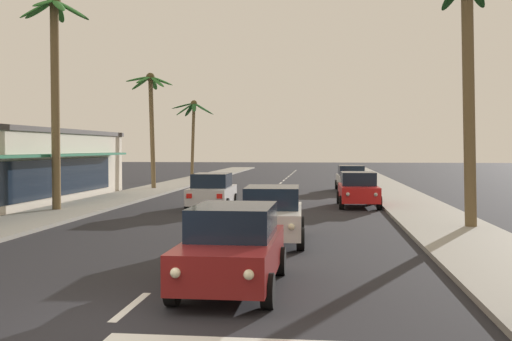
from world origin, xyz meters
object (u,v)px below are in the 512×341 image
sedan_third_in_queue (272,214)px  palm_right_second (468,59)px  sedan_parked_mid_kerb (358,189)px  palm_left_second (55,67)px  sedan_oncoming_far (212,191)px  sedan_lead_at_stop_bar (233,247)px  sedan_parked_nearest_kerb (351,178)px  palm_left_third (151,104)px  palm_left_farthest (194,118)px

sedan_third_in_queue → palm_right_second: size_ratio=0.50×
sedan_parked_mid_kerb → palm_right_second: 10.07m
sedan_parked_mid_kerb → palm_left_second: size_ratio=0.47×
sedan_oncoming_far → palm_left_second: (-6.61, -2.11, 5.57)m
sedan_lead_at_stop_bar → sedan_third_in_queue: size_ratio=0.99×
sedan_third_in_queue → sedan_oncoming_far: size_ratio=1.00×
sedan_lead_at_stop_bar → sedan_parked_nearest_kerb: same height
sedan_lead_at_stop_bar → sedan_oncoming_far: (-3.31, 15.50, 0.00)m
sedan_parked_nearest_kerb → palm_right_second: size_ratio=0.50×
sedan_oncoming_far → sedan_parked_mid_kerb: 7.12m
palm_left_third → sedan_third_in_queue: bearing=-65.1°
sedan_oncoming_far → palm_right_second: (10.07, -6.03, 5.07)m
sedan_parked_nearest_kerb → palm_right_second: palm_right_second is taller
sedan_parked_nearest_kerb → sedan_parked_mid_kerb: bearing=-90.8°
palm_right_second → sedan_oncoming_far: bearing=149.1°
sedan_parked_nearest_kerb → palm_left_second: (-13.59, -15.11, 5.57)m
sedan_oncoming_far → palm_left_third: palm_left_third is taller
sedan_lead_at_stop_bar → palm_left_third: bearing=109.4°
sedan_lead_at_stop_bar → palm_left_second: (-9.91, 13.39, 5.57)m
sedan_oncoming_far → sedan_third_in_queue: bearing=-69.2°
sedan_parked_nearest_kerb → palm_left_third: bearing=-177.0°
sedan_lead_at_stop_bar → sedan_oncoming_far: same height
sedan_oncoming_far → sedan_parked_nearest_kerb: (6.98, 12.99, 0.00)m
sedan_parked_nearest_kerb → palm_left_second: bearing=-132.0°
sedan_parked_mid_kerb → palm_left_farthest: (-13.50, 24.62, 4.72)m
palm_left_third → sedan_parked_nearest_kerb: bearing=3.0°
sedan_lead_at_stop_bar → sedan_third_in_queue: (0.29, 6.06, 0.00)m
sedan_oncoming_far → palm_right_second: size_ratio=0.49×
sedan_third_in_queue → palm_left_farthest: 37.84m
sedan_lead_at_stop_bar → sedan_oncoming_far: size_ratio=1.00×
sedan_third_in_queue → palm_right_second: (6.47, 3.42, 5.07)m
sedan_parked_mid_kerb → palm_left_third: size_ratio=0.56×
palm_left_third → palm_left_farthest: size_ratio=1.10×
sedan_oncoming_far → sedan_parked_mid_kerb: size_ratio=1.00×
sedan_third_in_queue → sedan_oncoming_far: bearing=110.8°
palm_left_second → sedan_oncoming_far: bearing=17.7°
sedan_lead_at_stop_bar → sedan_oncoming_far: 15.85m
sedan_oncoming_far → palm_left_farthest: 27.89m
sedan_third_in_queue → palm_left_third: size_ratio=0.57×
sedan_third_in_queue → palm_left_third: bearing=114.9°
palm_left_farthest → sedan_lead_at_stop_bar: bearing=-76.7°
sedan_oncoming_far → palm_left_third: bearing=117.8°
sedan_third_in_queue → palm_left_second: (-10.20, 7.33, 5.57)m
sedan_parked_nearest_kerb → palm_left_second: palm_left_second is taller
palm_right_second → palm_left_third: bearing=132.1°
sedan_parked_mid_kerb → palm_left_second: (-13.43, -4.16, 5.57)m
sedan_lead_at_stop_bar → sedan_parked_mid_kerb: 17.90m
palm_left_third → palm_left_farthest: (-0.22, 14.39, -0.25)m
sedan_lead_at_stop_bar → palm_right_second: bearing=54.5°
sedan_oncoming_far → palm_right_second: palm_right_second is taller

